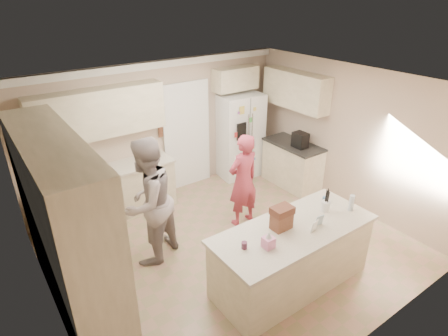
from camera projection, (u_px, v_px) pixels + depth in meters
floor at (232, 248)px, 6.00m from camera, size 5.20×4.60×0.02m
ceiling at (233, 86)px, 4.85m from camera, size 5.20×4.60×0.02m
wall_back at (160, 130)px, 7.12m from camera, size 5.20×0.02×2.60m
wall_front at (370, 261)px, 3.74m from camera, size 5.20×0.02×2.60m
wall_left at (40, 239)px, 4.07m from camera, size 0.02×4.60×2.60m
wall_right at (347, 137)px, 6.79m from camera, size 0.02×4.60×2.60m
crown_back at (156, 65)px, 6.54m from camera, size 5.20×0.08×0.12m
pantry_bank at (67, 230)px, 4.43m from camera, size 0.60×2.60×2.35m
back_base_cab at (113, 194)px, 6.67m from camera, size 2.20×0.60×0.88m
back_countertop at (110, 171)px, 6.46m from camera, size 2.24×0.63×0.04m
back_upper_cab at (99, 113)px, 6.12m from camera, size 2.20×0.35×0.80m
doorway_opening at (186, 137)px, 7.49m from camera, size 0.90×0.06×2.10m
doorway_casing at (187, 137)px, 7.47m from camera, size 1.02×0.03×2.22m
wall_frame_upper at (161, 118)px, 6.99m from camera, size 0.15×0.02×0.20m
wall_frame_lower at (162, 132)px, 7.11m from camera, size 0.15×0.02×0.20m
refrigerator at (239, 135)px, 7.98m from camera, size 0.97×0.79×1.80m
fridge_seam at (249, 140)px, 7.72m from camera, size 0.02×0.02×1.78m
fridge_dispenser at (241, 131)px, 7.49m from camera, size 0.22×0.03×0.35m
fridge_handle_l at (248, 134)px, 7.62m from camera, size 0.02×0.02×0.85m
fridge_handle_r at (252, 133)px, 7.67m from camera, size 0.02×0.02×0.85m
over_fridge_cab at (235, 79)px, 7.49m from camera, size 0.95×0.35×0.45m
right_base_cab at (292, 165)px, 7.74m from camera, size 0.60×1.20×0.88m
right_countertop at (294, 144)px, 7.53m from camera, size 0.63×1.24×0.04m
right_upper_cab at (296, 90)px, 7.29m from camera, size 0.35×1.50×0.70m
coffee_maker at (300, 140)px, 7.29m from camera, size 0.22×0.28×0.30m
island_base at (292, 257)px, 5.11m from camera, size 2.20×0.90×0.88m
island_top at (294, 229)px, 4.90m from camera, size 2.28×0.96×0.05m
utensil_crock at (326, 206)px, 5.24m from camera, size 0.13×0.13×0.15m
tissue_box at (268, 242)px, 4.50m from camera, size 0.13×0.13×0.14m
tissue_plume at (269, 235)px, 4.45m from camera, size 0.08×0.08×0.08m
dollhouse_body at (281, 221)px, 4.84m from camera, size 0.26×0.18×0.22m
dollhouse_roof at (282, 211)px, 4.77m from camera, size 0.28×0.20×0.10m
jam_jar at (244, 245)px, 4.49m from camera, size 0.07×0.07×0.09m
greeting_card_a at (315, 226)px, 4.79m from camera, size 0.12×0.06×0.16m
greeting_card_b at (320, 220)px, 4.90m from camera, size 0.12×0.05×0.16m
water_bottle at (351, 203)px, 5.23m from camera, size 0.07×0.07×0.24m
shaker_salt at (324, 199)px, 5.46m from camera, size 0.05×0.05×0.09m
shaker_pepper at (327, 198)px, 5.50m from camera, size 0.05×0.05×0.09m
teen_boy at (148, 202)px, 5.37m from camera, size 1.18×1.09×1.95m
teen_girl at (243, 181)px, 6.29m from camera, size 0.62×0.42×1.65m
fridge_magnets at (250, 141)px, 7.72m from camera, size 0.76×0.02×1.44m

